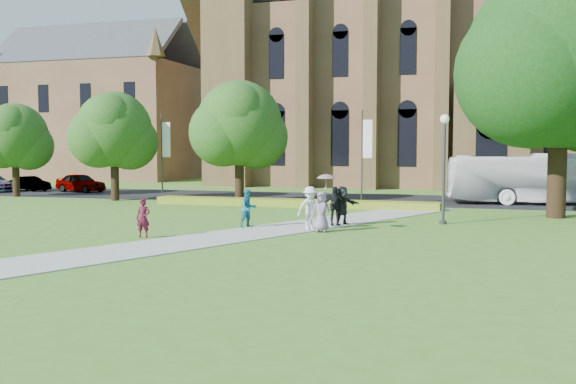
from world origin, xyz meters
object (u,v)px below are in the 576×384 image
(streetlamp, at_px, (444,155))
(car_1, at_px, (30,184))
(tour_coach, at_px, (541,179))
(pedestrian_0, at_px, (143,218))
(car_0, at_px, (81,183))
(large_tree, at_px, (560,56))

(streetlamp, height_order, car_1, streetlamp)
(streetlamp, relative_size, tour_coach, 0.45)
(car_1, distance_m, pedestrian_0, 32.11)
(car_0, bearing_deg, tour_coach, -78.79)
(streetlamp, distance_m, car_1, 37.26)
(large_tree, height_order, tour_coach, large_tree)
(streetlamp, bearing_deg, car_0, 154.73)
(streetlamp, bearing_deg, pedestrian_0, -143.39)
(streetlamp, height_order, pedestrian_0, streetlamp)
(car_1, bearing_deg, car_0, -75.07)
(streetlamp, relative_size, car_0, 1.17)
(streetlamp, distance_m, large_tree, 8.73)
(car_1, bearing_deg, tour_coach, -79.34)
(streetlamp, xyz_separation_m, pedestrian_0, (-11.36, -8.44, -2.47))
(streetlamp, xyz_separation_m, tour_coach, (5.42, 12.72, -1.64))
(streetlamp, relative_size, pedestrian_0, 3.35)
(tour_coach, distance_m, car_0, 35.22)
(tour_coach, bearing_deg, car_1, 80.71)
(tour_coach, xyz_separation_m, car_0, (-35.18, 1.33, -0.87))
(large_tree, bearing_deg, tour_coach, 90.56)
(large_tree, xyz_separation_m, pedestrian_0, (-16.86, -12.94, -7.54))
(streetlamp, bearing_deg, large_tree, 39.29)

